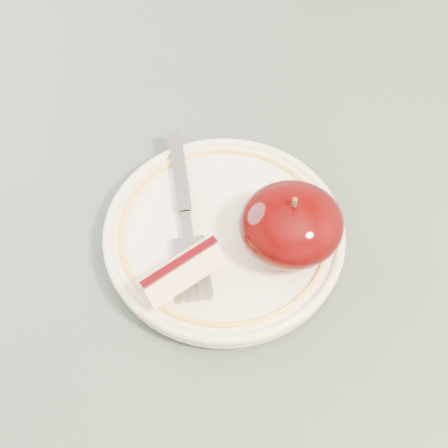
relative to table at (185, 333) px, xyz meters
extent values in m
cylinder|color=brown|center=(0.40, 0.40, -0.31)|extent=(0.05, 0.05, 0.71)
cube|color=#3E4C45|center=(0.00, 0.00, 0.07)|extent=(0.90, 0.90, 0.04)
cylinder|color=beige|center=(0.04, 0.04, 0.09)|extent=(0.11, 0.11, 0.01)
cylinder|color=beige|center=(0.04, 0.04, 0.10)|extent=(0.20, 0.20, 0.01)
torus|color=beige|center=(0.04, 0.04, 0.10)|extent=(0.20, 0.20, 0.01)
torus|color=yellow|center=(0.04, 0.04, 0.11)|extent=(0.18, 0.18, 0.00)
ellipsoid|color=#2C0000|center=(0.09, 0.02, 0.13)|extent=(0.08, 0.08, 0.05)
cylinder|color=#472D19|center=(0.09, 0.02, 0.16)|extent=(0.00, 0.00, 0.01)
cube|color=beige|center=(0.00, 0.00, 0.12)|extent=(0.07, 0.06, 0.03)
cube|color=#320105|center=(0.00, 0.00, 0.14)|extent=(0.06, 0.04, 0.00)
cube|color=gray|center=(0.02, 0.11, 0.11)|extent=(0.01, 0.09, 0.00)
cube|color=gray|center=(0.01, 0.05, 0.11)|extent=(0.01, 0.03, 0.00)
cube|color=gray|center=(0.01, 0.02, 0.11)|extent=(0.03, 0.02, 0.00)
cube|color=gray|center=(0.02, -0.01, 0.11)|extent=(0.00, 0.04, 0.00)
cube|color=gray|center=(0.02, -0.01, 0.11)|extent=(0.00, 0.04, 0.00)
cube|color=gray|center=(0.01, -0.01, 0.11)|extent=(0.00, 0.04, 0.00)
cube|color=gray|center=(0.00, -0.01, 0.11)|extent=(0.00, 0.04, 0.00)
camera|label=1|loc=(0.00, -0.24, 0.54)|focal=50.00mm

